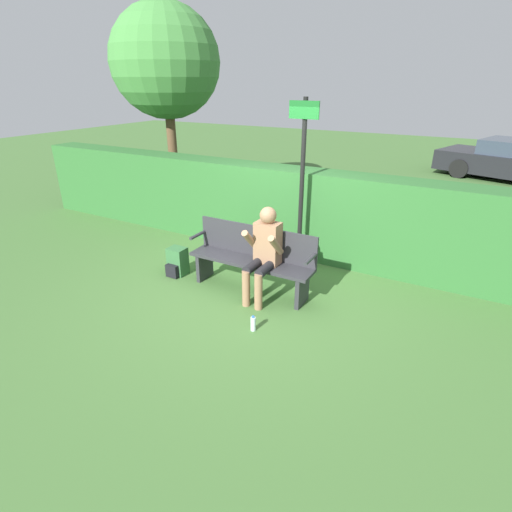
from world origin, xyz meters
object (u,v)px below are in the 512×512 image
object	(u,v)px
backpack	(177,262)
tree	(165,63)
person_seated	(264,250)
park_bench	(252,258)
water_bottle	(253,324)
signpost	(302,176)

from	to	relation	value
backpack	tree	distance (m)	5.06
backpack	person_seated	bearing A→B (deg)	1.24
park_bench	backpack	xyz separation A→B (m)	(-1.28, -0.16, -0.29)
water_bottle	tree	xyz separation A→B (m)	(-4.43, 3.93, 3.10)
water_bottle	signpost	bearing A→B (deg)	97.66
backpack	water_bottle	bearing A→B (deg)	-23.16
signpost	tree	xyz separation A→B (m)	(-4.16, 1.94, 1.68)
water_bottle	tree	distance (m)	6.68
park_bench	water_bottle	distance (m)	1.16
person_seated	signpost	distance (m)	1.42
signpost	tree	distance (m)	4.89
park_bench	signpost	world-z (taller)	signpost
backpack	water_bottle	size ratio (longest dim) A/B	2.16
person_seated	water_bottle	bearing A→B (deg)	-70.63
park_bench	tree	world-z (taller)	tree
person_seated	signpost	xyz separation A→B (m)	(0.02, 1.18, 0.79)
park_bench	water_bottle	size ratio (longest dim) A/B	9.15
park_bench	person_seated	xyz separation A→B (m)	(0.26, -0.13, 0.22)
park_bench	person_seated	distance (m)	0.37
park_bench	water_bottle	world-z (taller)	park_bench
person_seated	backpack	distance (m)	1.62
person_seated	backpack	xyz separation A→B (m)	(-1.54, -0.03, -0.52)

